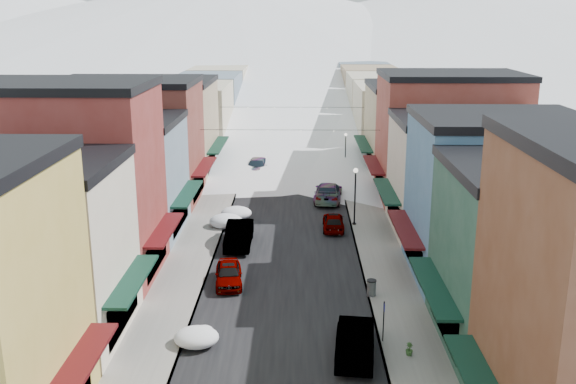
{
  "coord_description": "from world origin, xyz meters",
  "views": [
    {
      "loc": [
        0.88,
        -17.71,
        16.24
      ],
      "look_at": [
        0.0,
        30.95,
        2.83
      ],
      "focal_mm": 40.0,
      "sensor_mm": 36.0,
      "label": 1
    }
  ],
  "objects_px": {
    "car_dark_hatch": "(239,234)",
    "streetlamp_near": "(355,189)",
    "trash_can": "(371,288)",
    "car_green_sedan": "(355,340)",
    "car_silver_sedan": "(229,274)"
  },
  "relations": [
    {
      "from": "car_green_sedan",
      "to": "trash_can",
      "type": "bearing_deg",
      "value": -96.75
    },
    {
      "from": "car_silver_sedan",
      "to": "car_dark_hatch",
      "type": "relative_size",
      "value": 0.78
    },
    {
      "from": "car_green_sedan",
      "to": "streetlamp_near",
      "type": "height_order",
      "value": "streetlamp_near"
    },
    {
      "from": "car_silver_sedan",
      "to": "trash_can",
      "type": "relative_size",
      "value": 4.13
    },
    {
      "from": "streetlamp_near",
      "to": "trash_can",
      "type": "bearing_deg",
      "value": -90.4
    },
    {
      "from": "car_silver_sedan",
      "to": "streetlamp_near",
      "type": "bearing_deg",
      "value": 46.45
    },
    {
      "from": "car_dark_hatch",
      "to": "trash_can",
      "type": "relative_size",
      "value": 5.29
    },
    {
      "from": "car_dark_hatch",
      "to": "streetlamp_near",
      "type": "bearing_deg",
      "value": 27.89
    },
    {
      "from": "car_dark_hatch",
      "to": "car_green_sedan",
      "type": "relative_size",
      "value": 1.01
    },
    {
      "from": "car_green_sedan",
      "to": "trash_can",
      "type": "distance_m",
      "value": 6.93
    },
    {
      "from": "car_dark_hatch",
      "to": "streetlamp_near",
      "type": "relative_size",
      "value": 1.13
    },
    {
      "from": "car_silver_sedan",
      "to": "car_green_sedan",
      "type": "distance_m",
      "value": 11.21
    },
    {
      "from": "car_dark_hatch",
      "to": "streetlamp_near",
      "type": "distance_m",
      "value": 10.2
    },
    {
      "from": "trash_can",
      "to": "streetlamp_near",
      "type": "bearing_deg",
      "value": 89.6
    },
    {
      "from": "car_dark_hatch",
      "to": "streetlamp_near",
      "type": "xyz_separation_m",
      "value": [
        8.79,
        4.69,
        2.2
      ]
    }
  ]
}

